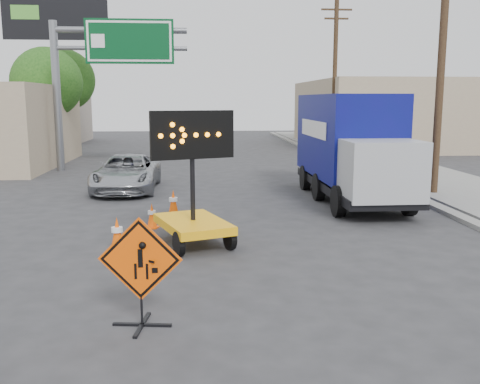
{
  "coord_description": "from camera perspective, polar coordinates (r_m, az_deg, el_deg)",
  "views": [
    {
      "loc": [
        -0.04,
        -7.52,
        3.28
      ],
      "look_at": [
        0.84,
        3.78,
        1.32
      ],
      "focal_mm": 40.0,
      "sensor_mm": 36.0,
      "label": 1
    }
  ],
  "objects": [
    {
      "name": "tree_left_far",
      "position": [
        38.6,
        -18.24,
        11.28
      ],
      "size": [
        4.1,
        4.1,
        6.66
      ],
      "color": "#42301C",
      "rests_on": "ground"
    },
    {
      "name": "cone_b",
      "position": [
        14.02,
        -9.37,
        -2.5
      ],
      "size": [
        0.42,
        0.42,
        0.64
      ],
      "rotation": [
        0.0,
        0.0,
        -0.34
      ],
      "color": "#FF5405",
      "rests_on": "ground"
    },
    {
      "name": "ground",
      "position": [
        8.2,
        -3.93,
        -13.78
      ],
      "size": [
        100.0,
        100.0,
        0.0
      ],
      "primitive_type": "plane",
      "color": "#2D2D30",
      "rests_on": "ground"
    },
    {
      "name": "pickup_truck",
      "position": [
        19.91,
        -11.98,
        2.01
      ],
      "size": [
        2.2,
        4.7,
        1.3
      ],
      "primitive_type": "imported",
      "rotation": [
        0.0,
        0.0,
        -0.01
      ],
      "color": "#ACAFB3",
      "rests_on": "ground"
    },
    {
      "name": "arrow_board",
      "position": [
        12.22,
        -5.03,
        -2.51
      ],
      "size": [
        1.94,
        2.45,
        3.05
      ],
      "rotation": [
        0.0,
        0.0,
        0.35
      ],
      "color": "#FFAF0E",
      "rests_on": "ground"
    },
    {
      "name": "cone_c",
      "position": [
        15.38,
        -7.12,
        -1.15
      ],
      "size": [
        0.41,
        0.41,
        0.75
      ],
      "rotation": [
        0.0,
        0.0,
        0.09
      ],
      "color": "#FF5405",
      "rests_on": "ground"
    },
    {
      "name": "construction_sign",
      "position": [
        7.91,
        -10.58,
        -8.12
      ],
      "size": [
        1.23,
        0.87,
        1.64
      ],
      "rotation": [
        0.0,
        0.0,
        -0.14
      ],
      "color": "black",
      "rests_on": "ground"
    },
    {
      "name": "sidewalk_right",
      "position": [
        24.67,
        18.35,
        1.85
      ],
      "size": [
        4.0,
        60.0,
        0.15
      ],
      "primitive_type": "cube",
      "color": "gray",
      "rests_on": "ground"
    },
    {
      "name": "curb_right",
      "position": [
        23.87,
        13.25,
        1.8
      ],
      "size": [
        0.4,
        60.0,
        0.12
      ],
      "primitive_type": "cube",
      "color": "gray",
      "rests_on": "ground"
    },
    {
      "name": "utility_pole_far",
      "position": [
        32.56,
        10.07,
        12.14
      ],
      "size": [
        1.8,
        0.26,
        9.0
      ],
      "color": "#42301C",
      "rests_on": "ground"
    },
    {
      "name": "cone_a",
      "position": [
        12.02,
        -12.96,
        -4.4
      ],
      "size": [
        0.46,
        0.46,
        0.76
      ],
      "rotation": [
        0.0,
        0.0,
        0.22
      ],
      "color": "#FF5405",
      "rests_on": "ground"
    },
    {
      "name": "building_right_far",
      "position": [
        39.73,
        14.85,
        8.08
      ],
      "size": [
        10.0,
        14.0,
        4.6
      ],
      "primitive_type": "cube",
      "color": "tan",
      "rests_on": "ground"
    },
    {
      "name": "box_truck",
      "position": [
        17.87,
        11.71,
        4.1
      ],
      "size": [
        2.36,
        7.27,
        3.45
      ],
      "rotation": [
        0.0,
        0.0,
        0.0
      ],
      "color": "black",
      "rests_on": "ground"
    },
    {
      "name": "highway_gantry",
      "position": [
        25.91,
        -14.62,
        13.47
      ],
      "size": [
        6.18,
        0.38,
        6.9
      ],
      "color": "slate",
      "rests_on": "ground"
    },
    {
      "name": "billboard",
      "position": [
        34.65,
        -19.07,
        16.05
      ],
      "size": [
        6.1,
        0.54,
        9.85
      ],
      "color": "slate",
      "rests_on": "ground"
    },
    {
      "name": "tree_left_near",
      "position": [
        30.59,
        -19.91,
        10.89
      ],
      "size": [
        3.71,
        3.71,
        6.03
      ],
      "color": "#42301C",
      "rests_on": "ground"
    },
    {
      "name": "utility_pole_near",
      "position": [
        19.33,
        20.72,
        13.36
      ],
      "size": [
        1.8,
        0.26,
        9.0
      ],
      "color": "#42301C",
      "rests_on": "ground"
    }
  ]
}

